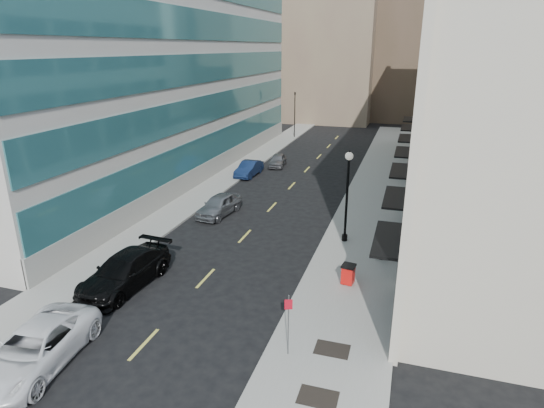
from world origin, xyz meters
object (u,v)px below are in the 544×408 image
Objects in this scene: car_blue_sedan at (249,169)px; car_grey_sedan at (278,160)px; sign_post at (288,317)px; traffic_signal at (295,95)px; car_black_pickup at (125,271)px; urn_planter at (381,250)px; trash_bin at (348,274)px; car_white_van at (35,348)px; car_silver_sedan at (219,205)px; lamppost at (347,189)px.

car_blue_sedan reaches higher than car_grey_sedan.
car_grey_sedan is 30.78m from sign_post.
car_blue_sedan is (0.70, -20.00, -5.01)m from traffic_signal.
traffic_signal is 42.33m from car_black_pickup.
urn_planter is at bearing -64.51° from car_grey_sedan.
trash_bin is at bearing -110.79° from urn_planter.
sign_post is (9.16, 3.39, 1.04)m from car_white_van.
traffic_signal is 31.27m from car_silver_sedan.
car_black_pickup reaches higher than trash_bin.
car_grey_sedan is at bearing 97.67° from car_silver_sedan.
trash_bin is at bearing 21.90° from car_black_pickup.
car_silver_sedan is 5.54× the size of urn_planter.
trash_bin is at bearing -28.65° from car_silver_sedan.
car_white_van reaches higher than urn_planter.
car_silver_sedan is 4.18× the size of trash_bin.
lamppost is at bearing 140.91° from urn_planter.
urn_planter is (11.96, 13.39, -0.16)m from car_white_van.
car_blue_sedan is at bearing 86.96° from car_white_van.
lamppost reaches higher than urn_planter.
trash_bin is at bearing -54.85° from car_blue_sedan.
car_black_pickup is 7.26× the size of urn_planter.
traffic_signal is 6.51× the size of trash_bin.
car_blue_sedan is 17.46m from lamppost.
car_white_van reaches higher than car_silver_sedan.
car_blue_sedan reaches higher than urn_planter.
traffic_signal is at bearing 92.14° from car_grey_sedan.
sign_post reaches higher than car_white_van.
car_silver_sedan is at bearing 92.74° from car_black_pickup.
car_grey_sedan is at bearing 83.73° from car_white_van.
urn_planter is (13.56, -15.01, -0.06)m from car_blue_sedan.
car_black_pickup is at bearing -84.18° from car_silver_sedan.
lamppost is 2.19× the size of sign_post.
car_blue_sedan is at bearing 132.11° from urn_planter.
car_white_van reaches higher than car_grey_sedan.
car_silver_sedan is at bearing 152.41° from trash_bin.
sign_post reaches higher than car_grey_sedan.
car_white_van is at bearing -82.14° from car_black_pickup.
car_silver_sedan is at bearing 160.57° from urn_planter.
lamppost is (11.90, -33.09, -2.14)m from traffic_signal.
car_black_pickup is (-0.36, 6.40, 0.05)m from car_white_van.
car_black_pickup is at bearing -87.36° from traffic_signal.
sign_post is at bearing -12.92° from car_black_pickup.
sign_post is 3.28× the size of urn_planter.
car_silver_sedan is 10.26m from lamppost.
car_silver_sedan is 15.14m from car_grey_sedan.
urn_planter is (11.96, -4.22, -0.12)m from car_silver_sedan.
lamppost is at bearing -70.22° from traffic_signal.
car_white_van is 14.45m from trash_bin.
trash_bin is (10.60, -22.94, 0.09)m from car_grey_sedan.
car_silver_sedan is 16.95m from sign_post.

